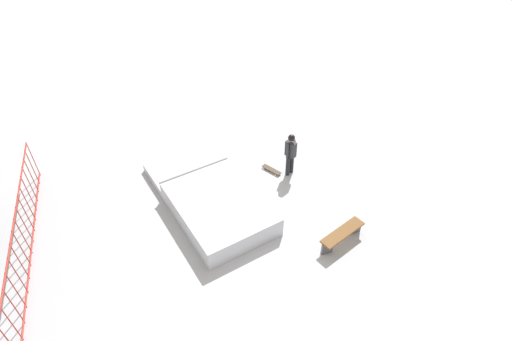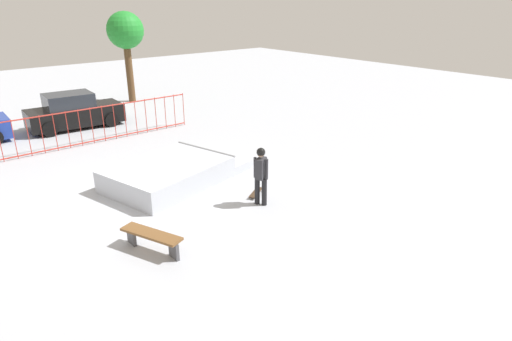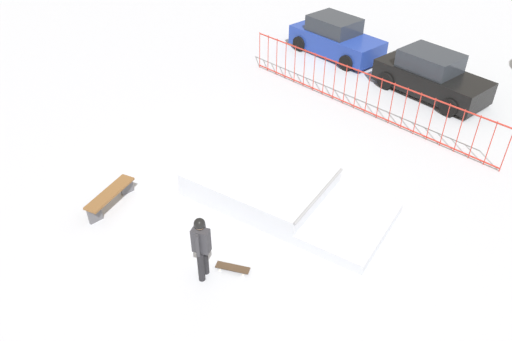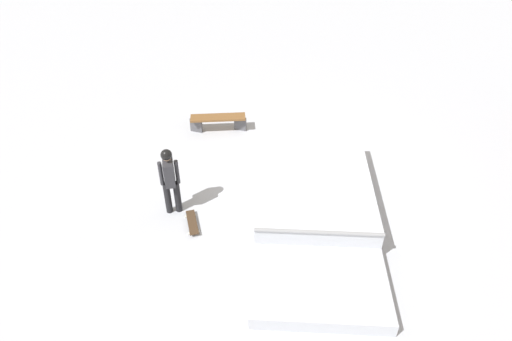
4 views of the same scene
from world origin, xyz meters
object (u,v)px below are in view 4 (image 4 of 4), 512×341
Objects in this scene: skate_ramp at (314,203)px; skater at (170,177)px; skateboard at (192,222)px; park_bench at (218,120)px.

skater is at bearing -88.27° from skate_ramp.
skateboard is (0.31, 0.59, -0.93)m from skater.
skater is 1.05× the size of park_bench.
skate_ramp is 3.58× the size of park_bench.
skateboard is at bearing 12.43° from park_bench.
skater is (0.87, -3.13, 0.69)m from skate_ramp.
skater reaches higher than skate_ramp.
skateboard is at bearing -145.31° from skater.
park_bench reaches higher than skateboard.
park_bench is (-2.74, -3.40, 0.04)m from skate_ramp.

